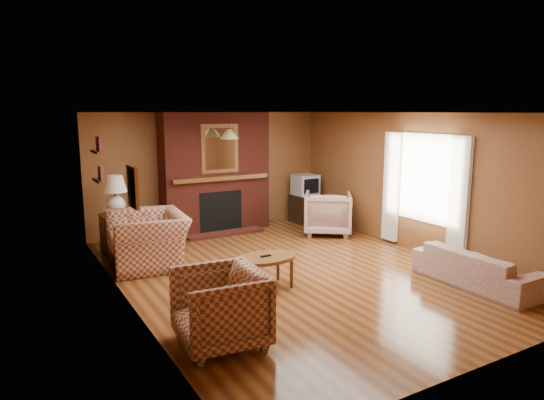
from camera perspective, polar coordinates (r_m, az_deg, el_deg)
floor at (r=7.50m, az=2.76°, el=-8.43°), size 6.50×6.50×0.00m
ceiling at (r=7.10m, az=2.93°, el=10.23°), size 6.50×6.50×0.00m
wall_back at (r=10.06m, az=-7.26°, el=3.37°), size 6.50×0.00×6.50m
wall_front at (r=4.87m, az=24.13°, el=-5.07°), size 6.50×0.00×6.50m
wall_left at (r=6.23m, az=-16.86°, el=-1.35°), size 0.00×6.50×6.50m
wall_right at (r=8.80m, az=16.67°, el=2.00°), size 0.00×6.50×6.50m
fireplace at (r=9.82m, az=-6.65°, el=3.10°), size 2.20×0.82×2.40m
window_right at (r=8.64m, az=17.38°, el=1.32°), size 0.10×1.85×2.00m
bookshelf at (r=8.02m, az=-19.79°, el=4.40°), size 0.09×0.55×0.71m
botanical_print at (r=5.89m, az=-16.05°, el=1.49°), size 0.05×0.40×0.50m
pendant_light at (r=9.12m, az=-5.04°, el=7.74°), size 0.36×0.36×0.48m
plaid_loveseat at (r=7.92m, az=-14.40°, el=-4.54°), size 1.26×1.40×0.84m
plaid_armchair at (r=5.19m, az=-6.17°, el=-12.50°), size 0.97×0.95×0.81m
floral_sofa at (r=7.45m, az=22.97°, el=-7.31°), size 0.71×1.79×0.52m
floral_armchair at (r=9.71m, az=6.58°, el=-1.53°), size 1.27×1.28×0.84m
coffee_table at (r=6.73m, az=-0.74°, el=-7.12°), size 0.92×0.57×0.47m
side_table at (r=8.84m, az=-17.73°, el=-3.73°), size 0.51×0.51×0.67m
table_lamp at (r=8.70m, az=-17.99°, el=0.82°), size 0.41×0.41×0.68m
tv_stand at (r=10.78m, az=3.89°, el=-0.94°), size 0.59×0.54×0.60m
crt_tv at (r=10.68m, az=3.94°, el=1.81°), size 0.49×0.49×0.45m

